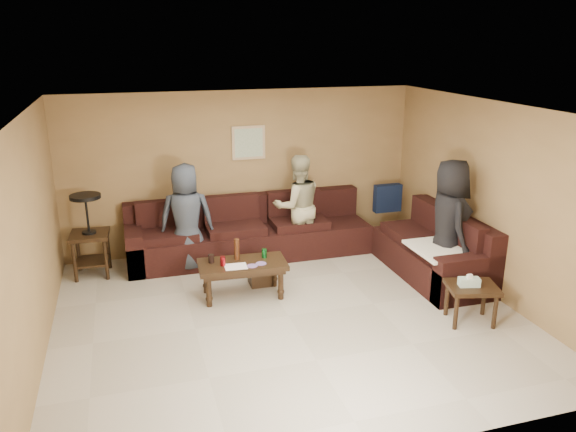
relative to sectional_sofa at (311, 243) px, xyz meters
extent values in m
plane|color=#B6AE9A|center=(-0.81, -1.52, -0.33)|extent=(5.50, 5.50, 0.00)
cube|color=silver|center=(-0.81, -1.52, 2.12)|extent=(5.50, 5.00, 0.10)
cube|color=olive|center=(-0.81, 0.98, 0.92)|extent=(5.50, 0.10, 2.50)
cube|color=olive|center=(-0.81, -4.02, 0.92)|extent=(5.50, 0.10, 2.50)
cube|color=olive|center=(-3.56, -1.52, 0.92)|extent=(0.10, 5.00, 2.50)
cube|color=olive|center=(1.94, -1.52, 0.92)|extent=(0.10, 5.00, 2.50)
cube|color=black|center=(-0.81, 0.53, -0.10)|extent=(3.70, 0.90, 0.45)
cube|color=black|center=(-0.81, 0.86, 0.35)|extent=(3.70, 0.24, 0.45)
cube|color=black|center=(-2.54, 0.53, -0.01)|extent=(0.24, 0.90, 0.63)
cube|color=black|center=(1.49, -0.92, -0.10)|extent=(0.90, 2.00, 0.45)
cube|color=black|center=(1.82, -0.92, 0.35)|extent=(0.24, 2.00, 0.45)
cube|color=black|center=(1.49, -1.80, -0.01)|extent=(0.90, 0.24, 0.63)
cube|color=black|center=(1.49, 0.53, 0.42)|extent=(0.45, 0.14, 0.45)
cube|color=white|center=(1.49, -1.37, 0.25)|extent=(1.00, 0.85, 0.04)
cube|color=black|center=(-1.22, -0.81, 0.12)|extent=(1.16, 0.63, 0.06)
cube|color=black|center=(-1.22, -0.81, 0.06)|extent=(1.08, 0.55, 0.05)
cylinder|color=black|center=(-1.70, -0.98, -0.12)|extent=(0.07, 0.07, 0.41)
cylinder|color=black|center=(-0.77, -1.04, -0.12)|extent=(0.07, 0.07, 0.41)
cylinder|color=black|center=(-1.67, -0.57, -0.12)|extent=(0.07, 0.07, 0.41)
cylinder|color=black|center=(-0.75, -0.63, -0.12)|extent=(0.07, 0.07, 0.41)
cylinder|color=maroon|center=(-1.48, -0.84, 0.21)|extent=(0.07, 0.07, 0.12)
cylinder|color=#16802E|center=(-0.91, -0.72, 0.21)|extent=(0.07, 0.07, 0.12)
cylinder|color=#3A1C0D|center=(-1.27, -0.68, 0.29)|extent=(0.07, 0.07, 0.28)
cylinder|color=black|center=(-1.61, -0.70, 0.20)|extent=(0.08, 0.08, 0.11)
cube|color=white|center=(-1.33, -0.92, 0.15)|extent=(0.29, 0.24, 0.00)
cylinder|color=#BB4289|center=(-1.13, -0.97, 0.15)|extent=(0.14, 0.14, 0.01)
cylinder|color=#BB4289|center=(-1.00, -0.92, 0.15)|extent=(0.14, 0.14, 0.01)
cube|color=black|center=(-3.13, 0.47, 0.28)|extent=(0.55, 0.55, 0.05)
cube|color=black|center=(-3.13, 0.47, -0.12)|extent=(0.49, 0.49, 0.03)
cylinder|color=black|center=(-3.35, 0.28, -0.02)|extent=(0.05, 0.05, 0.61)
cylinder|color=black|center=(-2.94, 0.25, -0.02)|extent=(0.05, 0.05, 0.61)
cylinder|color=black|center=(-3.33, 0.70, -0.02)|extent=(0.05, 0.05, 0.61)
cylinder|color=black|center=(-2.91, 0.67, -0.02)|extent=(0.05, 0.05, 0.61)
cylinder|color=black|center=(-3.13, 0.47, 0.32)|extent=(0.19, 0.19, 0.03)
cylinder|color=black|center=(-3.13, 0.47, 0.59)|extent=(0.03, 0.03, 0.50)
cylinder|color=black|center=(-3.13, 0.47, 0.84)|extent=(0.42, 0.42, 0.05)
cube|color=black|center=(1.22, -2.27, 0.12)|extent=(0.67, 0.60, 0.05)
cylinder|color=black|center=(0.96, -2.38, -0.10)|extent=(0.05, 0.05, 0.45)
cylinder|color=black|center=(1.40, -2.50, -0.10)|extent=(0.05, 0.05, 0.45)
cylinder|color=black|center=(1.05, -2.04, -0.10)|extent=(0.05, 0.05, 0.45)
cylinder|color=black|center=(1.49, -2.16, -0.10)|extent=(0.05, 0.05, 0.45)
cube|color=silver|center=(1.17, -2.27, 0.20)|extent=(0.26, 0.18, 0.10)
cube|color=white|center=(1.17, -2.27, 0.27)|extent=(0.06, 0.04, 0.05)
cube|color=black|center=(-0.92, -0.51, -0.15)|extent=(0.29, 0.29, 0.34)
cube|color=tan|center=(-0.71, 0.96, 1.37)|extent=(0.52, 0.03, 0.52)
cube|color=#B8C1AF|center=(-0.71, 0.95, 1.37)|extent=(0.44, 0.01, 0.44)
imported|color=#2F3642|center=(-1.79, 0.30, 0.46)|extent=(0.83, 0.60, 1.58)
imported|color=tan|center=(-0.10, 0.38, 0.47)|extent=(0.78, 0.61, 1.59)
imported|color=black|center=(1.52, -1.21, 0.55)|extent=(0.69, 0.94, 1.74)
camera|label=1|loc=(-2.58, -7.42, 2.94)|focal=35.00mm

